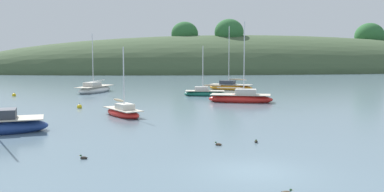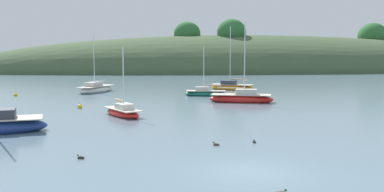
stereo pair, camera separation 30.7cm
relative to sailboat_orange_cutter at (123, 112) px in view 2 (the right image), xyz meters
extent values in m
plane|color=slate|center=(5.85, -16.94, -0.31)|extent=(400.00, 400.00, 0.00)
ellipsoid|color=#425638|center=(30.85, 77.87, -0.31)|extent=(150.00, 36.00, 18.90)
ellipsoid|color=#2D6633|center=(13.78, 77.89, 9.38)|extent=(6.87, 6.25, 6.25)
ellipsoid|color=#2D6633|center=(24.57, 74.10, 9.69)|extent=(7.34, 6.67, 6.67)
ellipsoid|color=#2D6633|center=(65.36, 79.74, 9.04)|extent=(8.15, 7.41, 7.41)
ellipsoid|color=#2D6633|center=(25.77, 80.41, 8.91)|extent=(4.43, 4.03, 4.03)
ellipsoid|color=red|center=(-0.01, 0.03, -0.11)|extent=(3.56, 4.93, 0.75)
cube|color=beige|center=(-0.01, 0.03, 0.23)|extent=(3.27, 4.53, 0.06)
cube|color=silver|center=(0.16, -0.31, 0.46)|extent=(1.61, 1.82, 0.46)
cylinder|color=silver|center=(0.09, -0.18, 2.66)|extent=(0.09, 0.09, 4.85)
cylinder|color=silver|center=(-0.36, 0.70, 0.82)|extent=(0.96, 1.80, 0.07)
ellipsoid|color=tan|center=(-0.36, 0.70, 0.87)|extent=(1.04, 1.79, 0.20)
ellipsoid|color=orange|center=(13.65, 22.64, -0.05)|extent=(6.17, 4.76, 0.95)
cube|color=beige|center=(13.65, 22.64, 0.38)|extent=(5.68, 4.38, 0.06)
cube|color=#333842|center=(13.24, 22.88, 0.64)|extent=(2.31, 2.10, 0.53)
cylinder|color=silver|center=(13.40, 22.79, 4.25)|extent=(0.09, 0.09, 7.75)
cylinder|color=silver|center=(14.48, 22.16, 1.03)|extent=(2.20, 1.32, 0.07)
ellipsoid|color=tan|center=(14.48, 22.16, 1.08)|extent=(2.18, 1.39, 0.20)
ellipsoid|color=white|center=(-4.04, 21.22, -0.03)|extent=(4.95, 6.70, 1.03)
cube|color=beige|center=(-4.04, 21.22, 0.43)|extent=(4.55, 6.17, 0.06)
cube|color=beige|center=(-4.28, 20.77, 0.71)|extent=(2.22, 2.48, 0.56)
cylinder|color=silver|center=(-4.19, 20.94, 3.69)|extent=(0.09, 0.09, 6.51)
cylinder|color=silver|center=(-3.56, 22.13, 1.11)|extent=(1.33, 2.42, 0.07)
ellipsoid|color=#196B56|center=(8.94, 15.13, -0.10)|extent=(5.07, 2.49, 0.78)
cube|color=beige|center=(8.94, 15.13, 0.25)|extent=(4.66, 2.29, 0.06)
cube|color=beige|center=(8.55, 15.20, 0.48)|extent=(1.72, 1.33, 0.47)
cylinder|color=silver|center=(8.70, 15.17, 2.82)|extent=(0.09, 0.09, 5.14)
cylinder|color=silver|center=(9.70, 14.99, 0.84)|extent=(2.02, 0.44, 0.07)
ellipsoid|color=tan|center=(9.70, 14.99, 0.89)|extent=(1.96, 0.55, 0.20)
ellipsoid|color=red|center=(11.45, 8.29, -0.03)|extent=(6.81, 4.03, 1.03)
cube|color=beige|center=(11.45, 8.29, 0.43)|extent=(6.26, 3.70, 0.06)
cube|color=beige|center=(11.94, 8.14, 0.71)|extent=(2.40, 1.98, 0.56)
cylinder|color=silver|center=(11.76, 8.19, 4.06)|extent=(0.09, 0.09, 7.26)
cylinder|color=silver|center=(10.47, 8.60, 1.12)|extent=(2.60, 0.88, 0.07)
sphere|color=yellow|center=(-12.74, 17.42, -0.19)|extent=(0.44, 0.44, 0.44)
cylinder|color=black|center=(-12.74, 17.42, 0.08)|extent=(0.04, 0.04, 0.10)
sphere|color=yellow|center=(-4.00, 5.41, -0.19)|extent=(0.44, 0.44, 0.44)
cylinder|color=black|center=(-4.00, 5.41, 0.08)|extent=(0.04, 0.04, 0.10)
ellipsoid|color=#2D2823|center=(-1.47, -13.78, -0.27)|extent=(0.38, 0.29, 0.16)
sphere|color=#1E4723|center=(-1.61, -13.73, -0.16)|extent=(0.09, 0.09, 0.09)
cone|color=gold|center=(-1.67, -13.71, -0.16)|extent=(0.05, 0.05, 0.04)
cone|color=#2D2823|center=(-1.33, -13.84, -0.24)|extent=(0.10, 0.09, 0.08)
ellipsoid|color=#2D2823|center=(7.57, -11.17, -0.27)|extent=(0.26, 0.38, 0.16)
sphere|color=#1E4723|center=(7.53, -11.31, -0.16)|extent=(0.09, 0.09, 0.09)
cone|color=gold|center=(7.51, -11.37, -0.16)|extent=(0.05, 0.05, 0.04)
cone|color=#2D2823|center=(7.61, -11.02, -0.24)|extent=(0.09, 0.09, 0.08)
sphere|color=#1E4723|center=(6.33, -19.97, -0.16)|extent=(0.09, 0.09, 0.09)
cone|color=gold|center=(6.40, -19.98, -0.16)|extent=(0.05, 0.05, 0.04)
cone|color=brown|center=(6.05, -19.89, -0.24)|extent=(0.09, 0.09, 0.08)
ellipsoid|color=#473828|center=(5.35, -11.66, -0.27)|extent=(0.38, 0.32, 0.16)
sphere|color=#1E4723|center=(5.23, -11.59, -0.16)|extent=(0.09, 0.09, 0.09)
cone|color=gold|center=(5.17, -11.55, -0.16)|extent=(0.06, 0.05, 0.04)
cone|color=#473828|center=(5.49, -11.73, -0.24)|extent=(0.10, 0.10, 0.08)
camera|label=1|loc=(0.95, -34.31, 4.65)|focal=40.88mm
camera|label=2|loc=(1.26, -34.35, 4.65)|focal=40.88mm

